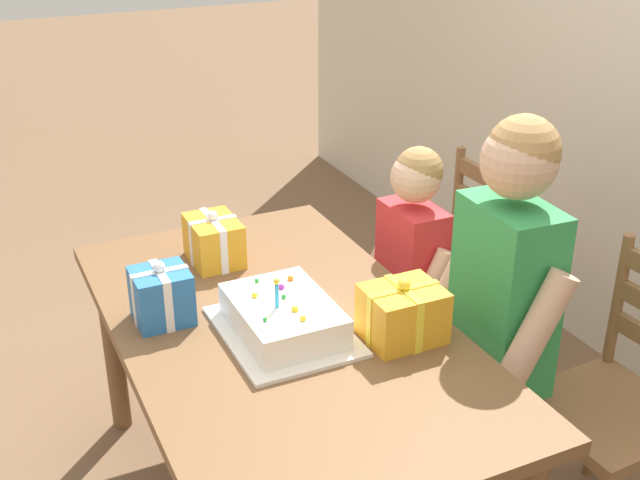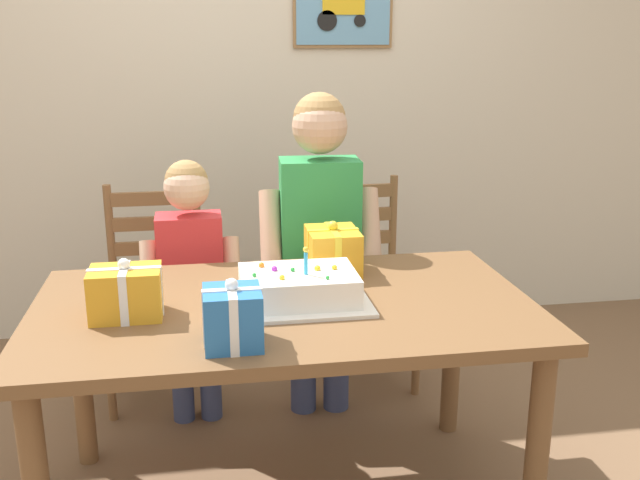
# 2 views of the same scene
# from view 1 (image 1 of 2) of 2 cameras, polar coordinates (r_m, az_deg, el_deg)

# --- Properties ---
(dining_table) EXTENTS (1.57, 0.91, 0.73)m
(dining_table) POSITION_cam_1_polar(r_m,az_deg,el_deg) (2.41, -2.74, -7.83)
(dining_table) COLOR brown
(dining_table) RESTS_ON ground
(birthday_cake) EXTENTS (0.44, 0.34, 0.19)m
(birthday_cake) POSITION_cam_1_polar(r_m,az_deg,el_deg) (2.29, -2.60, -5.53)
(birthday_cake) COLOR white
(birthday_cake) RESTS_ON dining_table
(gift_box_red_large) EXTENTS (0.18, 0.22, 0.19)m
(gift_box_red_large) POSITION_cam_1_polar(r_m,az_deg,el_deg) (2.27, 5.84, -5.17)
(gift_box_red_large) COLOR gold
(gift_box_red_large) RESTS_ON dining_table
(gift_box_beside_cake) EXTENTS (0.16, 0.17, 0.19)m
(gift_box_beside_cake) POSITION_cam_1_polar(r_m,az_deg,el_deg) (2.38, -11.09, -3.88)
(gift_box_beside_cake) COLOR #286BB7
(gift_box_beside_cake) RESTS_ON dining_table
(gift_box_corner_small) EXTENTS (0.21, 0.16, 0.19)m
(gift_box_corner_small) POSITION_cam_1_polar(r_m,az_deg,el_deg) (2.71, -7.49, -0.04)
(gift_box_corner_small) COLOR gold
(gift_box_corner_small) RESTS_ON dining_table
(chair_left) EXTENTS (0.42, 0.42, 0.92)m
(chair_left) POSITION_cam_1_polar(r_m,az_deg,el_deg) (3.22, 9.10, -2.54)
(chair_left) COLOR brown
(chair_left) RESTS_ON ground
(chair_right) EXTENTS (0.44, 0.44, 0.92)m
(chair_right) POSITION_cam_1_polar(r_m,az_deg,el_deg) (2.64, 20.33, -10.82)
(chair_right) COLOR brown
(chair_right) RESTS_ON ground
(child_older) EXTENTS (0.49, 0.28, 1.34)m
(child_older) POSITION_cam_1_polar(r_m,az_deg,el_deg) (2.43, 12.88, -3.32)
(child_older) COLOR #38426B
(child_older) RESTS_ON ground
(child_younger) EXTENTS (0.39, 0.22, 1.09)m
(child_younger) POSITION_cam_1_polar(r_m,az_deg,el_deg) (2.88, 6.44, -1.61)
(child_younger) COLOR #38426B
(child_younger) RESTS_ON ground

